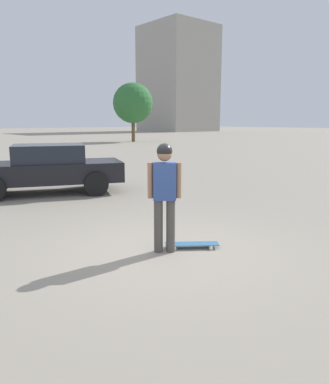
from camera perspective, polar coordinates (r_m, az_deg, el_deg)
The scene contains 6 objects.
ground_plane at distance 6.33m, azimuth 0.00°, elevation -9.06°, with size 220.00×220.00×0.00m, color gray.
person at distance 6.05m, azimuth 0.00°, elevation 0.53°, with size 0.38×0.45×1.80m.
skateboard at distance 6.50m, azimuth 4.20°, elevation -7.94°, with size 0.73×0.87×0.08m.
car_parked_near at distance 11.73m, azimuth -17.56°, elevation 3.51°, with size 3.33×4.78×1.46m.
building_block_distant at distance 82.50m, azimuth 2.07°, elevation 16.75°, with size 12.84×12.70×21.48m.
tree_distant at distance 39.92m, azimuth -4.84°, elevation 13.35°, with size 4.13×4.13×6.04m.
Camera 1 is at (-4.54, 3.85, 2.15)m, focal length 35.00 mm.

